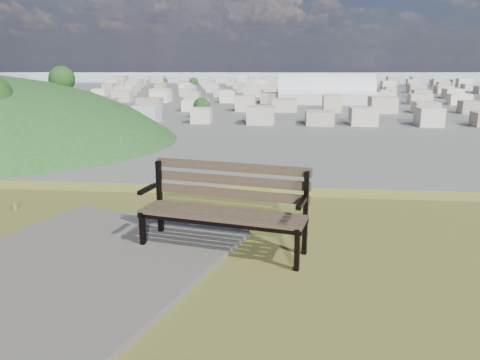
# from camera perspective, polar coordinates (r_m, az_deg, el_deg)

# --- Properties ---
(park_bench) EXTENTS (1.87, 0.94, 0.94)m
(park_bench) POSITION_cam_1_polar(r_m,az_deg,el_deg) (5.07, -1.80, -2.85)
(park_bench) COLOR #483829
(park_bench) RESTS_ON hilltop_mesa
(gravel_patch) EXTENTS (3.48, 4.19, 0.07)m
(gravel_patch) POSITION_cam_1_polar(r_m,az_deg,el_deg) (4.84, -21.45, -11.06)
(gravel_patch) COLOR #5B564F
(gravel_patch) RESTS_ON hilltop_mesa
(arena) EXTENTS (59.11, 24.97, 24.96)m
(arena) POSITION_cam_1_polar(r_m,az_deg,el_deg) (305.44, 10.34, 10.28)
(arena) COLOR beige
(arena) RESTS_ON ground
(city_blocks) EXTENTS (395.00, 361.00, 7.00)m
(city_blocks) POSITION_cam_1_polar(r_m,az_deg,el_deg) (398.05, 5.58, 11.02)
(city_blocks) COLOR silver
(city_blocks) RESTS_ON ground
(city_trees) EXTENTS (406.52, 387.20, 9.98)m
(city_trees) POSITION_cam_1_polar(r_m,az_deg,el_deg) (323.74, 0.82, 10.55)
(city_trees) COLOR #35241A
(city_trees) RESTS_ON ground
(bay_water) EXTENTS (2400.00, 700.00, 0.12)m
(bay_water) POSITION_cam_1_polar(r_m,az_deg,el_deg) (903.32, 5.61, 12.70)
(bay_water) COLOR #98A5C1
(bay_water) RESTS_ON ground
(far_hills) EXTENTS (2050.00, 340.00, 60.00)m
(far_hills) POSITION_cam_1_polar(r_m,az_deg,el_deg) (1407.15, 3.09, 14.40)
(far_hills) COLOR #A2B2C9
(far_hills) RESTS_ON ground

